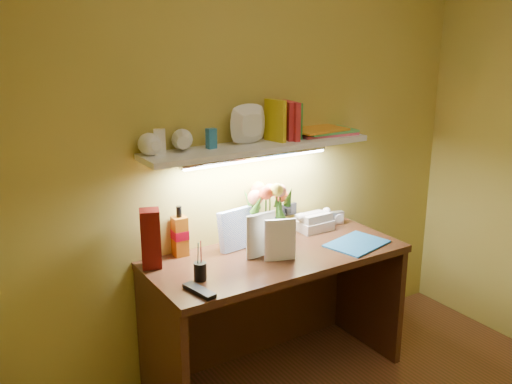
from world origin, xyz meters
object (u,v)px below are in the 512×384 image
(desk, at_px, (276,317))
(desk_clock, at_px, (337,218))
(whisky_bottle, at_px, (180,231))
(flower_bouquet, at_px, (268,209))
(telephone, at_px, (314,220))

(desk, relative_size, desk_clock, 17.90)
(desk, xyz_separation_m, whisky_bottle, (-0.44, 0.25, 0.51))
(flower_bouquet, xyz_separation_m, whisky_bottle, (-0.50, 0.09, -0.06))
(flower_bouquet, height_order, whisky_bottle, flower_bouquet)
(desk, distance_m, desk_clock, 0.74)
(desk, bearing_deg, whisky_bottle, 150.27)
(whisky_bottle, bearing_deg, telephone, -4.40)
(whisky_bottle, bearing_deg, desk, -29.73)
(desk, height_order, telephone, telephone)
(flower_bouquet, height_order, desk_clock, flower_bouquet)
(desk, bearing_deg, flower_bouquet, 72.89)
(whisky_bottle, bearing_deg, desk_clock, -3.13)
(flower_bouquet, distance_m, telephone, 0.37)
(desk, bearing_deg, desk_clock, 18.89)
(flower_bouquet, distance_m, whisky_bottle, 0.51)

